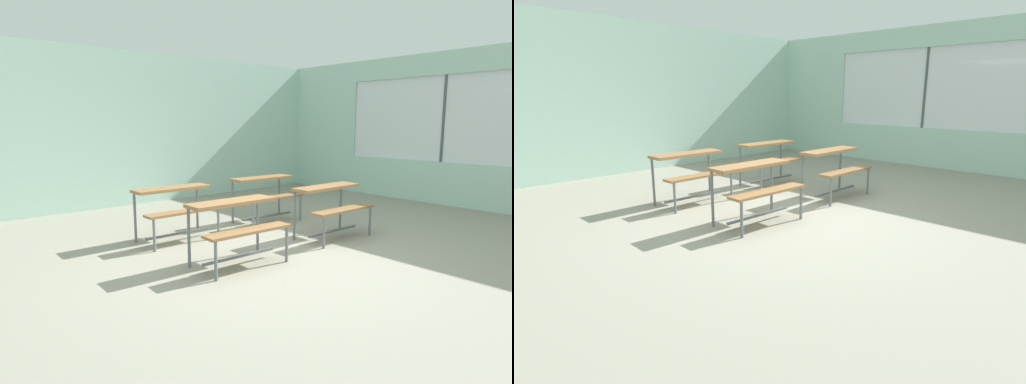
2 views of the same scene
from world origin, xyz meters
TOP-DOWN VIEW (x-y plane):
  - ground at (0.00, 0.00)m, footprint 10.00×9.00m
  - wall_back at (0.00, 4.50)m, footprint 10.00×0.12m
  - wall_right at (5.00, -0.13)m, footprint 0.12×9.00m
  - desk_bench_r0c0 at (-0.43, 0.19)m, footprint 1.12×0.63m
  - desk_bench_r0c1 at (1.32, 0.24)m, footprint 1.11×0.60m
  - desk_bench_r1c0 at (-0.44, 1.56)m, footprint 1.10×0.60m
  - desk_bench_r1c1 at (1.27, 1.59)m, footprint 1.13×0.65m

SIDE VIEW (x-z plane):
  - ground at x=0.00m, z-range -0.05..0.00m
  - desk_bench_r0c0 at x=-0.43m, z-range 0.19..0.93m
  - desk_bench_r0c1 at x=1.32m, z-range 0.19..0.93m
  - desk_bench_r1c0 at x=-0.44m, z-range 0.19..0.93m
  - desk_bench_r1c1 at x=1.27m, z-range 0.19..0.93m
  - wall_right at x=5.00m, z-range -0.05..2.95m
  - wall_back at x=0.00m, z-range 0.00..3.00m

